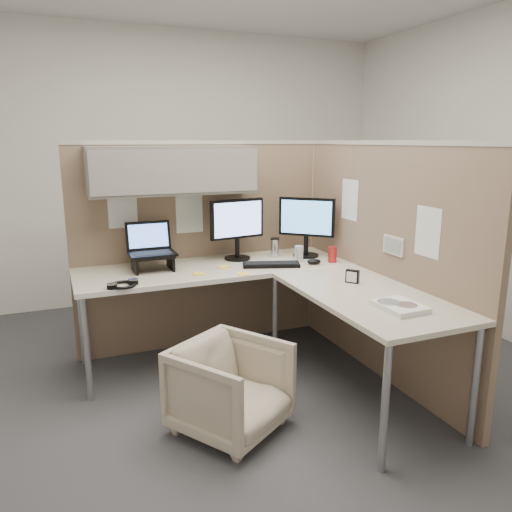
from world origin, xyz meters
name	(u,v)px	position (x,y,z in m)	size (l,w,h in m)	color
ground	(256,387)	(0.00, 0.00, 0.00)	(4.50, 4.50, 0.00)	#37383C
partition_back	(189,212)	(-0.22, 0.83, 1.10)	(2.00, 0.36, 1.63)	#886E59
partition_right	(380,260)	(0.90, -0.07, 0.82)	(0.07, 2.03, 1.63)	#886E59
desk	(266,283)	(0.12, 0.13, 0.69)	(2.00, 1.98, 0.73)	beige
office_chair	(231,384)	(-0.33, -0.41, 0.28)	(0.55, 0.52, 0.57)	#B39F8E
monitor_left	(237,224)	(0.12, 0.68, 1.00)	(0.44, 0.20, 0.47)	black
monitor_right	(307,222)	(0.66, 0.57, 1.00)	(0.35, 0.32, 0.47)	black
laptop_station	(152,252)	(-0.55, 0.62, 0.86)	(0.32, 0.27, 0.33)	black
keyboard	(271,265)	(0.27, 0.38, 0.74)	(0.41, 0.14, 0.02)	black
mouse	(314,262)	(0.59, 0.32, 0.75)	(0.11, 0.07, 0.04)	black
travel_mug	(275,247)	(0.43, 0.65, 0.81)	(0.07, 0.07, 0.15)	silver
soda_can_green	(332,254)	(0.75, 0.32, 0.79)	(0.07, 0.07, 0.12)	#B21E1E
soda_can_silver	(299,254)	(0.53, 0.44, 0.79)	(0.07, 0.07, 0.12)	silver
sticky_note_a	(199,274)	(-0.28, 0.36, 0.73)	(0.08, 0.08, 0.01)	yellow
sticky_note_d	(224,267)	(-0.06, 0.48, 0.73)	(0.08, 0.08, 0.01)	yellow
sticky_note_b	(243,274)	(0.00, 0.24, 0.73)	(0.08, 0.08, 0.01)	yellow
headphones	(123,285)	(-0.81, 0.26, 0.74)	(0.22, 0.22, 0.03)	black
paper_stack	(400,306)	(0.54, -0.76, 0.75)	(0.22, 0.28, 0.03)	white
desk_clock	(352,276)	(0.58, -0.22, 0.77)	(0.08, 0.09, 0.09)	black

